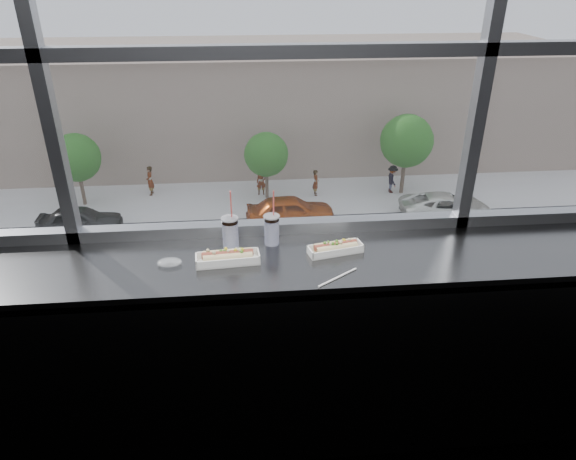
{
  "coord_description": "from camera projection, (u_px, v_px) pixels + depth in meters",
  "views": [
    {
      "loc": [
        -0.14,
        -0.87,
        2.33
      ],
      "look_at": [
        0.05,
        1.23,
        1.25
      ],
      "focal_mm": 32.0,
      "sensor_mm": 36.0,
      "label": 1
    }
  ],
  "objects": [
    {
      "name": "tree_center",
      "position": [
        266.0,
        155.0,
        31.76
      ],
      "size": [
        2.77,
        2.77,
        4.33
      ],
      "color": "#47382B",
      "rests_on": "far_sidewalk"
    },
    {
      "name": "car_near_e",
      "position": [
        540.0,
        273.0,
        22.89
      ],
      "size": [
        2.88,
        6.58,
        2.17
      ],
      "primitive_type": "imported",
      "rotation": [
        0.0,
        0.0,
        1.6
      ],
      "color": "#2C34AD",
      "rests_on": "street_asphalt"
    },
    {
      "name": "far_sidewalk",
      "position": [
        247.0,
        198.0,
        33.0
      ],
      "size": [
        80.0,
        6.0,
        0.04
      ],
      "primitive_type": "cube",
      "color": "silver",
      "rests_on": "plaza_ground"
    },
    {
      "name": "pedestrian_b",
      "position": [
        261.0,
        180.0,
        33.08
      ],
      "size": [
        0.92,
        0.69,
        2.07
      ],
      "primitive_type": "imported",
      "color": "#66605B",
      "rests_on": "far_sidewalk"
    },
    {
      "name": "tree_right",
      "position": [
        407.0,
        141.0,
        32.19
      ],
      "size": [
        3.35,
        3.35,
        5.23
      ],
      "color": "#47382B",
      "rests_on": "far_sidewalk"
    },
    {
      "name": "car_near_d",
      "position": [
        417.0,
        279.0,
        22.45
      ],
      "size": [
        3.29,
        6.61,
        2.12
      ],
      "primitive_type": "imported",
      "rotation": [
        0.0,
        0.0,
        1.67
      ],
      "color": "#BCBCBC",
      "rests_on": "street_asphalt"
    },
    {
      "name": "soda_cup_right",
      "position": [
        272.0,
        228.0,
        2.53
      ],
      "size": [
        0.08,
        0.08,
        0.29
      ],
      "color": "white",
      "rests_on": "counter"
    },
    {
      "name": "hotdog_tray_left",
      "position": [
        228.0,
        257.0,
        2.39
      ],
      "size": [
        0.3,
        0.12,
        0.07
      ],
      "rotation": [
        0.0,
        0.0,
        0.08
      ],
      "color": "white",
      "rests_on": "counter"
    },
    {
      "name": "car_near_b",
      "position": [
        74.0,
        297.0,
        21.28
      ],
      "size": [
        3.04,
        6.43,
        2.09
      ],
      "primitive_type": "imported",
      "rotation": [
        0.0,
        0.0,
        1.64
      ],
      "color": "#393939",
      "rests_on": "street_asphalt"
    },
    {
      "name": "pedestrian_a",
      "position": [
        150.0,
        178.0,
        33.0
      ],
      "size": [
        0.77,
        1.03,
        2.32
      ],
      "primitive_type": "imported",
      "rotation": [
        0.0,
        0.0,
        4.71
      ],
      "color": "#66605B",
      "rests_on": "far_sidewalk"
    },
    {
      "name": "wall_back_lower",
      "position": [
        275.0,
        317.0,
        2.93
      ],
      "size": [
        6.0,
        0.0,
        6.0
      ],
      "primitive_type": "plane",
      "rotation": [
        1.57,
        0.0,
        0.0
      ],
      "color": "black",
      "rests_on": "ground"
    },
    {
      "name": "car_far_c",
      "position": [
        447.0,
        203.0,
        29.91
      ],
      "size": [
        2.86,
        6.08,
        1.98
      ],
      "primitive_type": "imported",
      "rotation": [
        0.0,
        0.0,
        1.51
      ],
      "color": "silver",
      "rests_on": "street_asphalt"
    },
    {
      "name": "soda_cup_left",
      "position": [
        230.0,
        231.0,
        2.49
      ],
      "size": [
        0.08,
        0.08,
        0.31
      ],
      "color": "white",
      "rests_on": "counter"
    },
    {
      "name": "car_far_a",
      "position": [
        79.0,
        216.0,
        28.22
      ],
      "size": [
        2.81,
        6.25,
        2.05
      ],
      "primitive_type": "imported",
      "rotation": [
        0.0,
        0.0,
        1.61
      ],
      "color": "black",
      "rests_on": "street_asphalt"
    },
    {
      "name": "loose_straw",
      "position": [
        338.0,
        277.0,
        2.28
      ],
      "size": [
        0.2,
        0.14,
        0.01
      ],
      "primitive_type": "cylinder",
      "rotation": [
        0.0,
        1.57,
        0.6
      ],
      "color": "white",
      "rests_on": "counter"
    },
    {
      "name": "street_asphalt",
      "position": [
        251.0,
        262.0,
        25.91
      ],
      "size": [
        80.0,
        10.0,
        0.06
      ],
      "primitive_type": "cube",
      "color": "black",
      "rests_on": "plaza_ground"
    },
    {
      "name": "counter_fascia",
      "position": [
        282.0,
        384.0,
        2.46
      ],
      "size": [
        6.0,
        0.04,
        1.04
      ],
      "primitive_type": "cube",
      "color": "#555555",
      "rests_on": "ground"
    },
    {
      "name": "car_far_b",
      "position": [
        290.0,
        206.0,
        29.11
      ],
      "size": [
        3.38,
        7.05,
        2.28
      ],
      "primitive_type": "imported",
      "rotation": [
        0.0,
        0.0,
        1.65
      ],
      "color": "#A73A05",
      "rests_on": "street_asphalt"
    },
    {
      "name": "pedestrian_d",
      "position": [
        393.0,
        177.0,
        33.36
      ],
      "size": [
        0.74,
        0.98,
        2.21
      ],
      "primitive_type": "imported",
      "rotation": [
        0.0,
        0.0,
        1.57
      ],
      "color": "#66605B",
      "rests_on": "far_sidewalk"
    },
    {
      "name": "pedestrian_c",
      "position": [
        316.0,
        180.0,
        33.04
      ],
      "size": [
        0.68,
        0.91,
        2.04
      ],
      "primitive_type": "imported",
      "rotation": [
        0.0,
        0.0,
        1.57
      ],
      "color": "#66605B",
      "rests_on": "far_sidewalk"
    },
    {
      "name": "plaza_ground",
      "position": [
        244.0,
        130.0,
        46.72
      ],
      "size": [
        120.0,
        120.0,
        0.0
      ],
      "primitive_type": "plane",
      "color": "silver",
      "rests_on": "ground"
    },
    {
      "name": "counter",
      "position": [
        277.0,
        264.0,
        2.45
      ],
      "size": [
        6.0,
        0.55,
        0.06
      ],
      "primitive_type": "cube",
      "color": "#555555",
      "rests_on": "ground"
    },
    {
      "name": "far_building",
      "position": [
        243.0,
        100.0,
        40.02
      ],
      "size": [
        50.0,
        14.0,
        8.0
      ],
      "primitive_type": "cube",
      "color": "gray",
      "rests_on": "plaza_ground"
    },
    {
      "name": "tree_left",
      "position": [
        76.0,
        158.0,
        30.77
      ],
      "size": [
        2.92,
        2.92,
        4.56
      ],
      "color": "#47382B",
      "rests_on": "far_sidewalk"
    },
    {
      "name": "wrapper",
      "position": [
        169.0,
        262.0,
        2.38
      ],
      "size": [
        0.11,
        0.08,
        0.03
      ],
      "primitive_type": "ellipsoid",
      "color": "silver",
      "rests_on": "counter"
    },
    {
      "name": "car_near_c",
      "position": [
        217.0,
        290.0,
        21.77
      ],
      "size": [
        3.29,
        6.39,
        2.04
      ],
      "primitive_type": "imported",
      "rotation": [
        0.0,
        0.0,
        1.45
      ],
      "color": "#A5253D",
      "rests_on": "street_asphalt"
    },
    {
      "name": "hotdog_tray_right",
      "position": [
        335.0,
        248.0,
        2.47
      ],
      "size": [
        0.28,
        0.14,
        0.07
      ],
      "rotation": [
        0.0,
        0.0,
        0.21
      ],
      "color": "white",
      "rests_on": "counter"
    }
  ]
}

